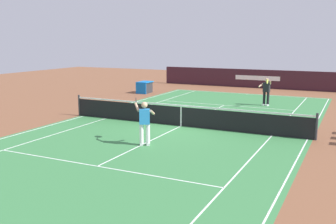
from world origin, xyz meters
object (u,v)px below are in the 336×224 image
object	(u,v)px
tennis_net	(181,116)
equipment_cart_tarped	(145,87)
tennis_player_near	(144,121)
tennis_player_far	(266,90)
tennis_ball	(240,122)

from	to	relation	value
tennis_net	equipment_cart_tarped	world-z (taller)	tennis_net
tennis_net	tennis_player_near	world-z (taller)	tennis_player_near
tennis_player_near	tennis_player_far	size ratio (longest dim) A/B	1.00
tennis_net	tennis_player_near	bearing A→B (deg)	1.79
tennis_player_near	tennis_ball	size ratio (longest dim) A/B	25.71
tennis_net	tennis_ball	world-z (taller)	tennis_net
tennis_player_near	tennis_player_far	world-z (taller)	same
tennis_net	equipment_cart_tarped	distance (m)	11.48
tennis_ball	equipment_cart_tarped	xyz separation A→B (m)	(-7.09, -9.21, 0.40)
tennis_player_near	equipment_cart_tarped	world-z (taller)	tennis_player_near
tennis_player_far	equipment_cart_tarped	distance (m)	9.45
tennis_ball	tennis_net	bearing A→B (deg)	-47.67
equipment_cart_tarped	tennis_player_far	bearing A→B (deg)	79.63
tennis_player_near	tennis_ball	world-z (taller)	tennis_player_near
tennis_ball	tennis_player_near	bearing A→B (deg)	-20.42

